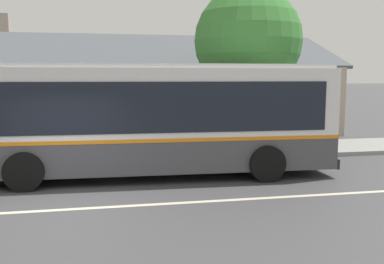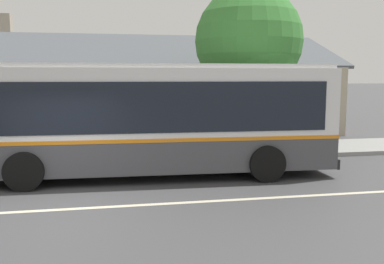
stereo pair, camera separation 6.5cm
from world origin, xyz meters
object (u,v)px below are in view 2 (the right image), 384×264
object	(u,v)px
bench_down_street	(40,144)
bus_stop_sign	(307,110)
transit_bus	(142,117)
street_tree_primary	(250,46)

from	to	relation	value
bench_down_street	bus_stop_sign	world-z (taller)	bus_stop_sign
transit_bus	bench_down_street	bearing A→B (deg)	139.58
street_tree_primary	transit_bus	bearing A→B (deg)	-140.14
transit_bus	bench_down_street	distance (m)	4.40
street_tree_primary	bus_stop_sign	distance (m)	3.31
transit_bus	street_tree_primary	world-z (taller)	street_tree_primary
bench_down_street	street_tree_primary	size ratio (longest dim) A/B	0.30
bus_stop_sign	transit_bus	bearing A→B (deg)	-161.01
transit_bus	bus_stop_sign	bearing A→B (deg)	18.99
street_tree_primary	bus_stop_sign	bearing A→B (deg)	-45.01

